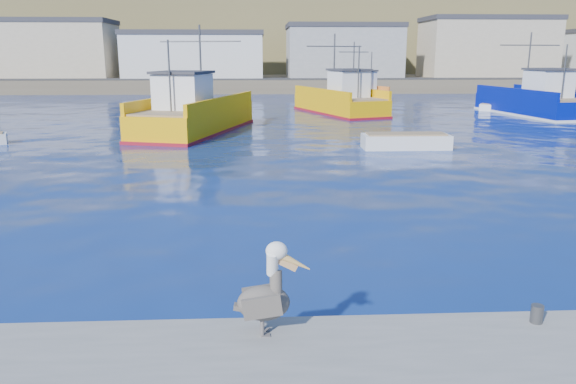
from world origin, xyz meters
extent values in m
plane|color=#071952|center=(0.00, 0.00, 0.00)|extent=(260.00, 260.00, 0.00)
cylinder|color=#4C4C4C|center=(3.00, -3.40, 0.65)|extent=(0.20, 0.20, 0.30)
cube|color=brown|center=(0.00, 72.00, 0.80)|extent=(160.00, 30.00, 1.60)
cube|color=brown|center=(0.00, 98.00, 6.00)|extent=(180.00, 40.00, 14.00)
cube|color=brown|center=(0.00, 118.00, 11.00)|extent=(200.00, 40.00, 24.00)
cube|color=#2D2D2D|center=(0.00, 61.00, 1.65)|extent=(150.00, 5.00, 0.10)
cube|color=tan|center=(-28.00, 67.00, 5.10)|extent=(14.00, 9.00, 7.00)
cube|color=#333338|center=(-28.00, 67.00, 8.90)|extent=(14.28, 9.18, 0.60)
cube|color=silver|center=(-10.00, 67.00, 4.35)|extent=(18.00, 11.00, 5.50)
cube|color=#333338|center=(-10.00, 67.00, 7.40)|extent=(18.36, 11.22, 0.60)
cube|color=gray|center=(10.00, 67.00, 4.85)|extent=(15.00, 10.00, 6.50)
cube|color=#333338|center=(10.00, 67.00, 8.40)|extent=(15.30, 10.20, 0.60)
cube|color=tan|center=(30.00, 67.00, 5.35)|extent=(17.00, 9.00, 7.50)
cube|color=#333338|center=(30.00, 67.00, 9.40)|extent=(17.34, 9.18, 0.60)
cube|color=#ECA504|center=(-5.45, 23.77, 0.75)|extent=(6.91, 12.12, 1.50)
cube|color=#ECA504|center=(-3.72, 23.27, 1.85)|extent=(3.39, 10.88, 0.70)
cube|color=#ECA504|center=(-7.18, 24.28, 1.85)|extent=(3.39, 10.88, 0.70)
cube|color=maroon|center=(-5.45, 23.77, 0.05)|extent=(7.05, 12.36, 0.25)
cube|color=#8C7251|center=(-5.45, 23.77, 1.55)|extent=(6.49, 11.59, 0.10)
cube|color=white|center=(-5.93, 22.12, 2.60)|extent=(3.38, 3.51, 2.00)
cube|color=#333338|center=(-5.93, 22.12, 3.70)|extent=(3.66, 3.90, 0.15)
cylinder|color=#4C4C4C|center=(-5.12, 24.88, 4.00)|extent=(0.15, 0.15, 5.00)
cylinder|color=#4C4C4C|center=(-6.42, 20.46, 3.50)|extent=(0.12, 0.12, 4.00)
cylinder|color=#4C4C4C|center=(-5.12, 24.88, 5.50)|extent=(5.17, 1.59, 0.08)
cube|color=#ECA504|center=(5.07, 34.49, 0.67)|extent=(6.76, 10.87, 1.34)
cube|color=#ECA504|center=(6.64, 35.05, 1.69)|extent=(3.54, 9.57, 0.70)
cube|color=#ECA504|center=(3.49, 33.94, 1.69)|extent=(3.54, 9.57, 0.70)
cube|color=maroon|center=(5.07, 34.49, 0.05)|extent=(6.89, 11.09, 0.25)
cube|color=#8C7251|center=(5.07, 34.49, 1.39)|extent=(6.35, 10.39, 0.10)
cube|color=white|center=(5.58, 33.04, 2.44)|extent=(3.20, 3.25, 2.00)
cube|color=#333338|center=(5.58, 33.04, 3.54)|extent=(3.47, 3.60, 0.15)
cylinder|color=#4C4C4C|center=(4.73, 35.46, 3.84)|extent=(0.15, 0.15, 5.00)
cylinder|color=#4C4C4C|center=(6.09, 31.58, 3.34)|extent=(0.13, 0.13, 4.00)
cylinder|color=#4C4C4C|center=(4.73, 35.46, 5.34)|extent=(4.71, 1.72, 0.08)
cube|color=#021085|center=(20.38, 32.60, 0.71)|extent=(5.46, 11.34, 1.41)
cube|color=#021085|center=(22.14, 32.88, 1.76)|extent=(1.90, 10.56, 0.70)
cube|color=#021085|center=(18.61, 32.31, 1.76)|extent=(1.90, 10.56, 0.70)
cube|color=silver|center=(20.38, 32.60, 0.05)|extent=(5.57, 11.56, 0.25)
cube|color=#8C7251|center=(20.38, 32.60, 1.46)|extent=(5.09, 10.86, 0.10)
cube|color=white|center=(20.63, 30.98, 2.51)|extent=(3.06, 3.10, 2.00)
cube|color=#333338|center=(20.63, 30.98, 3.61)|extent=(3.30, 3.45, 0.15)
cylinder|color=#4C4C4C|center=(20.21, 33.67, 3.91)|extent=(0.14, 0.14, 5.00)
cylinder|color=#4C4C4C|center=(20.89, 29.37, 3.41)|extent=(0.11, 0.11, 4.00)
cylinder|color=#4C4C4C|center=(20.21, 33.67, 5.41)|extent=(5.27, 0.91, 0.08)
cube|color=orange|center=(8.49, 45.84, 0.46)|extent=(5.67, 7.50, 0.92)
cube|color=orange|center=(9.60, 46.43, 1.27)|extent=(3.40, 6.20, 0.70)
cube|color=orange|center=(7.39, 45.26, 1.27)|extent=(3.40, 6.20, 0.70)
cube|color=#8C7251|center=(8.49, 45.84, 0.97)|extent=(5.35, 7.15, 0.10)
cube|color=white|center=(8.99, 44.91, 2.02)|extent=(2.47, 2.44, 2.00)
cube|color=#333338|center=(8.99, 44.91, 3.12)|extent=(2.69, 2.69, 0.15)
cylinder|color=#4C4C4C|center=(8.16, 46.47, 3.42)|extent=(0.16, 0.16, 5.00)
cylinder|color=#4C4C4C|center=(9.49, 43.97, 2.92)|extent=(0.14, 0.14, 4.00)
cylinder|color=#4C4C4C|center=(8.16, 46.47, 4.92)|extent=(3.32, 1.82, 0.08)
cube|color=silver|center=(6.04, 16.72, 0.28)|extent=(4.45, 1.60, 0.89)
cube|color=#8C7251|center=(6.04, 16.72, 0.75)|extent=(4.00, 1.26, 0.09)
cube|color=silver|center=(18.55, 36.84, 0.22)|extent=(2.69, 3.65, 0.70)
cube|color=#8C7251|center=(18.55, 36.84, 0.59)|extent=(2.30, 3.22, 0.07)
cylinder|color=#595451|center=(-1.44, -3.63, 0.64)|extent=(0.06, 0.06, 0.28)
cube|color=#595451|center=(-1.39, -3.63, 0.51)|extent=(0.14, 0.12, 0.02)
cylinder|color=#595451|center=(-1.45, -3.45, 0.64)|extent=(0.06, 0.06, 0.28)
cube|color=#595451|center=(-1.40, -3.45, 0.51)|extent=(0.14, 0.12, 0.02)
ellipsoid|color=#38332D|center=(-1.42, -3.54, 1.01)|extent=(0.83, 0.50, 0.56)
cube|color=#38332D|center=(-1.44, -3.76, 1.04)|extent=(0.63, 0.07, 0.41)
cube|color=#38332D|center=(-1.45, -3.32, 1.04)|extent=(0.63, 0.07, 0.41)
cube|color=#38332D|center=(-1.78, -3.54, 0.95)|extent=(0.22, 0.16, 0.12)
cylinder|color=#38332D|center=(-1.23, -3.53, 1.32)|extent=(0.20, 0.29, 0.45)
cylinder|color=white|center=(-1.28, -3.54, 1.65)|extent=(0.18, 0.29, 0.42)
ellipsoid|color=white|center=(-1.22, -3.53, 1.86)|extent=(0.34, 0.26, 0.28)
cone|color=gold|center=(-0.96, -3.53, 1.68)|extent=(0.57, 0.15, 0.39)
cube|color=tan|center=(-1.06, -3.53, 1.64)|extent=(0.34, 0.06, 0.25)
camera|label=1|loc=(-1.45, -11.52, 4.74)|focal=35.00mm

